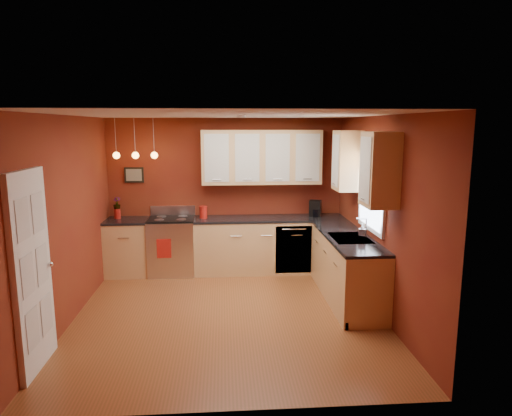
{
  "coord_description": "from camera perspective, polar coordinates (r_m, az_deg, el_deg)",
  "views": [
    {
      "loc": [
        -0.05,
        -5.73,
        2.47
      ],
      "look_at": [
        0.44,
        1.0,
        1.25
      ],
      "focal_mm": 32.0,
      "sensor_mm": 36.0,
      "label": 1
    }
  ],
  "objects": [
    {
      "name": "flowers",
      "position": [
        7.92,
        -17.0,
        0.53
      ],
      "size": [
        0.14,
        0.14,
        0.22
      ],
      "primitive_type": "imported",
      "rotation": [
        0.0,
        0.0,
        -0.17
      ],
      "color": "#AF1A12",
      "rests_on": "red_vase"
    },
    {
      "name": "pendant_lights",
      "position": [
        7.62,
        -14.84,
        6.44
      ],
      "size": [
        0.71,
        0.11,
        0.66
      ],
      "color": "#96969B",
      "rests_on": "ceiling"
    },
    {
      "name": "wall_right",
      "position": [
        6.19,
        15.25,
        -1.0
      ],
      "size": [
        0.02,
        4.2,
        2.6
      ],
      "primitive_type": "cube",
      "color": "maroon",
      "rests_on": "floor"
    },
    {
      "name": "upper_cabinets_back",
      "position": [
        7.69,
        0.7,
        6.38
      ],
      "size": [
        2.0,
        0.35,
        0.9
      ],
      "primitive_type": "cube",
      "color": "tan",
      "rests_on": "wall_back"
    },
    {
      "name": "wall_front",
      "position": [
        3.81,
        -3.27,
        -7.62
      ],
      "size": [
        4.0,
        0.02,
        2.6
      ],
      "primitive_type": "cube",
      "color": "maroon",
      "rests_on": "floor"
    },
    {
      "name": "soap_pump",
      "position": [
        6.4,
        13.11,
        -2.85
      ],
      "size": [
        0.12,
        0.12,
        0.22
      ],
      "primitive_type": "imported",
      "rotation": [
        0.0,
        0.0,
        -0.29
      ],
      "color": "silver",
      "rests_on": "counter_right"
    },
    {
      "name": "gas_range",
      "position": [
        7.83,
        -10.44,
        -4.63
      ],
      "size": [
        0.76,
        0.64,
        1.11
      ],
      "color": "silver",
      "rests_on": "floor"
    },
    {
      "name": "wall_picture",
      "position": [
        7.99,
        -15.0,
        4.02
      ],
      "size": [
        0.32,
        0.03,
        0.26
      ],
      "primitive_type": "cube",
      "color": "black",
      "rests_on": "wall_back"
    },
    {
      "name": "wall_back",
      "position": [
        7.91,
        -3.76,
        1.73
      ],
      "size": [
        4.0,
        0.02,
        2.6
      ],
      "primitive_type": "cube",
      "color": "maroon",
      "rests_on": "floor"
    },
    {
      "name": "base_cabinets_right",
      "position": [
        6.73,
        11.21,
        -7.42
      ],
      "size": [
        0.6,
        2.1,
        0.9
      ],
      "primitive_type": "cube",
      "color": "tan",
      "rests_on": "floor"
    },
    {
      "name": "door_left_wall",
      "position": [
        5.12,
        -26.19,
        -7.19
      ],
      "size": [
        0.12,
        0.82,
        2.05
      ],
      "color": "white",
      "rests_on": "floor"
    },
    {
      "name": "counter_right",
      "position": [
        6.6,
        11.35,
        -3.53
      ],
      "size": [
        0.62,
        2.1,
        0.04
      ],
      "primitive_type": "cube",
      "color": "black",
      "rests_on": "base_cabinets_right"
    },
    {
      "name": "coffee_maker",
      "position": [
        7.85,
        7.42,
        -0.12
      ],
      "size": [
        0.23,
        0.23,
        0.28
      ],
      "rotation": [
        0.0,
        0.0,
        -0.35
      ],
      "color": "black",
      "rests_on": "counter_back_right"
    },
    {
      "name": "red_vase",
      "position": [
        7.95,
        -16.93,
        -0.68
      ],
      "size": [
        0.1,
        0.1,
        0.16
      ],
      "primitive_type": "cylinder",
      "color": "#AF1A12",
      "rests_on": "counter_back_left"
    },
    {
      "name": "counter_back_left",
      "position": [
        7.85,
        -15.85,
        -1.53
      ],
      "size": [
        0.7,
        0.62,
        0.04
      ],
      "primitive_type": "cube",
      "color": "black",
      "rests_on": "base_cabinets_back_left"
    },
    {
      "name": "window",
      "position": [
        6.4,
        14.32,
        2.93
      ],
      "size": [
        0.06,
        1.02,
        1.22
      ],
      "color": "white",
      "rests_on": "wall_right"
    },
    {
      "name": "wall_left",
      "position": [
        6.16,
        -22.55,
        -1.48
      ],
      "size": [
        0.02,
        4.2,
        2.6
      ],
      "primitive_type": "cube",
      "color": "maroon",
      "rests_on": "floor"
    },
    {
      "name": "ceiling",
      "position": [
        5.73,
        -3.75,
        11.54
      ],
      "size": [
        4.0,
        4.2,
        0.02
      ],
      "primitive_type": "cube",
      "color": "beige",
      "rests_on": "wall_back"
    },
    {
      "name": "base_cabinets_back_left",
      "position": [
        7.95,
        -15.68,
        -4.85
      ],
      "size": [
        0.7,
        0.6,
        0.9
      ],
      "primitive_type": "cube",
      "color": "tan",
      "rests_on": "floor"
    },
    {
      "name": "dishwasher_front",
      "position": [
        7.6,
        4.71,
        -5.2
      ],
      "size": [
        0.6,
        0.02,
        0.8
      ],
      "primitive_type": "cube",
      "color": "silver",
      "rests_on": "base_cabinets_back_right"
    },
    {
      "name": "sink",
      "position": [
        6.46,
        11.72,
        -3.88
      ],
      "size": [
        0.5,
        0.7,
        0.33
      ],
      "color": "#96969B",
      "rests_on": "counter_right"
    },
    {
      "name": "floor",
      "position": [
        6.23,
        -3.46,
        -13.1
      ],
      "size": [
        4.2,
        4.2,
        0.0
      ],
      "primitive_type": "plane",
      "color": "brown",
      "rests_on": "ground"
    },
    {
      "name": "red_canister",
      "position": [
        7.68,
        -6.6,
        -0.51
      ],
      "size": [
        0.14,
        0.14,
        0.21
      ],
      "color": "#AF1A12",
      "rests_on": "counter_back_right"
    },
    {
      "name": "base_cabinets_back_right",
      "position": [
        7.83,
        1.7,
        -4.7
      ],
      "size": [
        2.54,
        0.6,
        0.9
      ],
      "primitive_type": "cube",
      "color": "tan",
      "rests_on": "floor"
    },
    {
      "name": "dish_towel",
      "position": [
        7.52,
        -11.43,
        -4.99
      ],
      "size": [
        0.23,
        0.02,
        0.31
      ],
      "primitive_type": "cube",
      "color": "#AF1A12",
      "rests_on": "gas_range"
    },
    {
      "name": "upper_cabinets_right",
      "position": [
        6.35,
        13.06,
        5.3
      ],
      "size": [
        0.35,
        1.95,
        0.9
      ],
      "primitive_type": "cube",
      "color": "tan",
      "rests_on": "wall_right"
    },
    {
      "name": "counter_back_right",
      "position": [
        7.72,
        1.72,
        -1.33
      ],
      "size": [
        2.54,
        0.62,
        0.04
      ],
      "primitive_type": "cube",
      "color": "black",
      "rests_on": "base_cabinets_back_right"
    }
  ]
}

